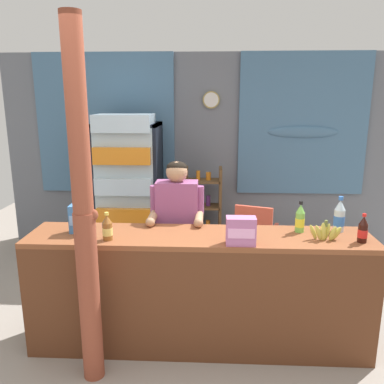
{
  "coord_description": "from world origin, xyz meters",
  "views": [
    {
      "loc": [
        0.18,
        -2.45,
        2.03
      ],
      "look_at": [
        0.02,
        0.89,
        1.21
      ],
      "focal_mm": 36.82,
      "sensor_mm": 36.0,
      "label": 1
    }
  ],
  "objects_px": {
    "shopkeeper": "(177,221)",
    "soda_bottle_iced_tea": "(107,228)",
    "soda_bottle_water": "(339,217)",
    "banana_bunch": "(326,232)",
    "soda_bottle_lime_soda": "(300,219)",
    "plastic_lawn_chair": "(255,235)",
    "snack_box_biscuit": "(81,219)",
    "stall_counter": "(199,285)",
    "snack_box_wafer": "(241,231)",
    "drink_fridge": "(128,180)",
    "bottle_shelf_rack": "(203,209)",
    "timber_post": "(84,220)",
    "soda_bottle_cola": "(363,230)"
  },
  "relations": [
    {
      "from": "soda_bottle_cola",
      "to": "snack_box_biscuit",
      "type": "bearing_deg",
      "value": 177.02
    },
    {
      "from": "soda_bottle_water",
      "to": "banana_bunch",
      "type": "relative_size",
      "value": 1.11
    },
    {
      "from": "soda_bottle_water",
      "to": "soda_bottle_lime_soda",
      "type": "distance_m",
      "value": 0.32
    },
    {
      "from": "bottle_shelf_rack",
      "to": "soda_bottle_cola",
      "type": "distance_m",
      "value": 2.49
    },
    {
      "from": "plastic_lawn_chair",
      "to": "soda_bottle_iced_tea",
      "type": "bearing_deg",
      "value": -131.13
    },
    {
      "from": "shopkeeper",
      "to": "plastic_lawn_chair",
      "type": "bearing_deg",
      "value": 47.55
    },
    {
      "from": "drink_fridge",
      "to": "soda_bottle_lime_soda",
      "type": "relative_size",
      "value": 7.12
    },
    {
      "from": "stall_counter",
      "to": "plastic_lawn_chair",
      "type": "xyz_separation_m",
      "value": [
        0.6,
        1.45,
        -0.09
      ]
    },
    {
      "from": "soda_bottle_water",
      "to": "snack_box_biscuit",
      "type": "xyz_separation_m",
      "value": [
        -2.07,
        -0.13,
        -0.01
      ]
    },
    {
      "from": "soda_bottle_cola",
      "to": "soda_bottle_iced_tea",
      "type": "bearing_deg",
      "value": -178.73
    },
    {
      "from": "banana_bunch",
      "to": "soda_bottle_lime_soda",
      "type": "bearing_deg",
      "value": 131.75
    },
    {
      "from": "stall_counter",
      "to": "drink_fridge",
      "type": "xyz_separation_m",
      "value": [
        -0.94,
        1.94,
        0.42
      ]
    },
    {
      "from": "bottle_shelf_rack",
      "to": "snack_box_wafer",
      "type": "bearing_deg",
      "value": -81.74
    },
    {
      "from": "banana_bunch",
      "to": "snack_box_biscuit",
      "type": "bearing_deg",
      "value": 177.68
    },
    {
      "from": "bottle_shelf_rack",
      "to": "timber_post",
      "type": "bearing_deg",
      "value": -107.15
    },
    {
      "from": "timber_post",
      "to": "shopkeeper",
      "type": "distance_m",
      "value": 1.09
    },
    {
      "from": "drink_fridge",
      "to": "bottle_shelf_rack",
      "type": "distance_m",
      "value": 1.04
    },
    {
      "from": "shopkeeper",
      "to": "soda_bottle_cola",
      "type": "xyz_separation_m",
      "value": [
        1.44,
        -0.55,
        0.13
      ]
    },
    {
      "from": "soda_bottle_water",
      "to": "snack_box_wafer",
      "type": "distance_m",
      "value": 0.88
    },
    {
      "from": "drink_fridge",
      "to": "soda_bottle_water",
      "type": "relative_size",
      "value": 6.28
    },
    {
      "from": "soda_bottle_cola",
      "to": "snack_box_wafer",
      "type": "xyz_separation_m",
      "value": [
        -0.91,
        -0.09,
        0.01
      ]
    },
    {
      "from": "snack_box_biscuit",
      "to": "drink_fridge",
      "type": "bearing_deg",
      "value": 90.01
    },
    {
      "from": "soda_bottle_cola",
      "to": "snack_box_biscuit",
      "type": "height_order",
      "value": "snack_box_biscuit"
    },
    {
      "from": "stall_counter",
      "to": "snack_box_wafer",
      "type": "distance_m",
      "value": 0.58
    },
    {
      "from": "plastic_lawn_chair",
      "to": "snack_box_biscuit",
      "type": "height_order",
      "value": "snack_box_biscuit"
    },
    {
      "from": "soda_bottle_cola",
      "to": "drink_fridge",
      "type": "bearing_deg",
      "value": 138.33
    },
    {
      "from": "drink_fridge",
      "to": "bottle_shelf_rack",
      "type": "relative_size",
      "value": 1.6
    },
    {
      "from": "soda_bottle_lime_soda",
      "to": "banana_bunch",
      "type": "bearing_deg",
      "value": -48.25
    },
    {
      "from": "bottle_shelf_rack",
      "to": "snack_box_wafer",
      "type": "height_order",
      "value": "snack_box_wafer"
    },
    {
      "from": "snack_box_biscuit",
      "to": "timber_post",
      "type": "bearing_deg",
      "value": -68.51
    },
    {
      "from": "soda_bottle_iced_tea",
      "to": "snack_box_biscuit",
      "type": "height_order",
      "value": "snack_box_biscuit"
    },
    {
      "from": "bottle_shelf_rack",
      "to": "snack_box_wafer",
      "type": "distance_m",
      "value": 2.28
    },
    {
      "from": "shopkeeper",
      "to": "soda_bottle_water",
      "type": "distance_m",
      "value": 1.38
    },
    {
      "from": "snack_box_wafer",
      "to": "bottle_shelf_rack",
      "type": "bearing_deg",
      "value": 98.26
    },
    {
      "from": "soda_bottle_water",
      "to": "soda_bottle_lime_soda",
      "type": "bearing_deg",
      "value": -174.59
    },
    {
      "from": "drink_fridge",
      "to": "snack_box_biscuit",
      "type": "distance_m",
      "value": 1.82
    },
    {
      "from": "soda_bottle_cola",
      "to": "soda_bottle_water",
      "type": "bearing_deg",
      "value": 112.58
    },
    {
      "from": "stall_counter",
      "to": "soda_bottle_lime_soda",
      "type": "height_order",
      "value": "soda_bottle_lime_soda"
    },
    {
      "from": "snack_box_biscuit",
      "to": "shopkeeper",
      "type": "bearing_deg",
      "value": 30.84
    },
    {
      "from": "soda_bottle_iced_tea",
      "to": "soda_bottle_lime_soda",
      "type": "distance_m",
      "value": 1.52
    },
    {
      "from": "stall_counter",
      "to": "bottle_shelf_rack",
      "type": "height_order",
      "value": "bottle_shelf_rack"
    },
    {
      "from": "soda_bottle_water",
      "to": "soda_bottle_cola",
      "type": "height_order",
      "value": "soda_bottle_water"
    },
    {
      "from": "snack_box_wafer",
      "to": "snack_box_biscuit",
      "type": "xyz_separation_m",
      "value": [
        -1.26,
        0.2,
        0.01
      ]
    },
    {
      "from": "plastic_lawn_chair",
      "to": "soda_bottle_lime_soda",
      "type": "bearing_deg",
      "value": -80.52
    },
    {
      "from": "shopkeeper",
      "to": "soda_bottle_lime_soda",
      "type": "relative_size",
      "value": 5.75
    },
    {
      "from": "bottle_shelf_rack",
      "to": "snack_box_biscuit",
      "type": "height_order",
      "value": "snack_box_biscuit"
    },
    {
      "from": "soda_bottle_iced_tea",
      "to": "soda_bottle_water",
      "type": "bearing_deg",
      "value": 8.91
    },
    {
      "from": "shopkeeper",
      "to": "soda_bottle_iced_tea",
      "type": "relative_size",
      "value": 6.77
    },
    {
      "from": "soda_bottle_water",
      "to": "snack_box_wafer",
      "type": "relative_size",
      "value": 1.34
    },
    {
      "from": "snack_box_wafer",
      "to": "banana_bunch",
      "type": "xyz_separation_m",
      "value": [
        0.65,
        0.13,
        -0.04
      ]
    }
  ]
}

